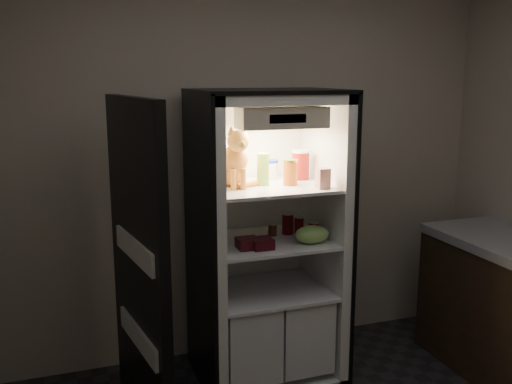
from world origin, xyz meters
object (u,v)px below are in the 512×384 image
parmesan_shaker (263,169)px  soda_can_a (288,224)px  salsa_jar (290,172)px  grape_bag (312,234)px  tabby_cat (233,163)px  cream_carton (323,178)px  soda_can_b (299,225)px  mayo_tub (271,170)px  berry_box_left (248,243)px  condiment_jar (272,229)px  berry_box_right (262,243)px  refrigerator (265,259)px  soda_can_c (314,231)px  pepper_jar (301,165)px

parmesan_shaker → soda_can_a: (0.20, 0.07, -0.38)m
salsa_jar → grape_bag: (0.10, -0.12, -0.38)m
tabby_cat → cream_carton: 0.55m
grape_bag → soda_can_b: bearing=88.1°
mayo_tub → cream_carton: mayo_tub is taller
soda_can_b → berry_box_left: size_ratio=0.89×
mayo_tub → salsa_jar: (0.04, -0.22, 0.02)m
parmesan_shaker → salsa_jar: 0.17m
mayo_tub → berry_box_left: (-0.27, -0.31, -0.38)m
cream_carton → mayo_tub: bearing=115.7°
condiment_jar → berry_box_right: 0.29m
mayo_tub → refrigerator: bearing=-126.2°
soda_can_c → grape_bag: 0.06m
mayo_tub → soda_can_c: (0.18, -0.29, -0.36)m
parmesan_shaker → grape_bag: size_ratio=0.91×
soda_can_a → soda_can_b: size_ratio=1.21×
cream_carton → soda_can_c: (-0.01, 0.10, -0.35)m
mayo_tub → grape_bag: bearing=-66.7°
parmesan_shaker → mayo_tub: parmesan_shaker is taller
cream_carton → pepper_jar: bearing=90.6°
berry_box_right → mayo_tub: bearing=61.2°
soda_can_a → parmesan_shaker: bearing=-161.0°
salsa_jar → grape_bag: salsa_jar is taller
mayo_tub → soda_can_b: size_ratio=1.14×
pepper_jar → soda_can_c: pepper_jar is taller
cream_carton → soda_can_a: (-0.10, 0.29, -0.34)m
salsa_jar → berry_box_right: 0.48m
condiment_jar → berry_box_right: size_ratio=0.64×
soda_can_a → condiment_jar: size_ratio=1.70×
soda_can_b → condiment_jar: 0.18m
parmesan_shaker → mayo_tub: bearing=54.7°
tabby_cat → berry_box_right: (0.12, -0.19, -0.46)m
refrigerator → soda_can_b: 0.31m
parmesan_shaker → soda_can_c: bearing=-22.5°
grape_bag → cream_carton: bearing=-50.6°
condiment_jar → berry_box_right: (-0.16, -0.24, -0.01)m
soda_can_c → condiment_jar: soda_can_c is taller
cream_carton → salsa_jar: bearing=130.4°
cream_carton → soda_can_a: cream_carton is taller
cream_carton → berry_box_left: (-0.45, 0.07, -0.38)m
refrigerator → soda_can_c: 0.38m
refrigerator → grape_bag: 0.38m
berry_box_right → refrigerator: bearing=65.4°
parmesan_shaker → condiment_jar: parmesan_shaker is taller
refrigerator → pepper_jar: bearing=11.1°
parmesan_shaker → grape_bag: (0.26, -0.17, -0.39)m
soda_can_a → berry_box_right: bearing=-137.8°
refrigerator → grape_bag: (0.23, -0.22, 0.20)m
tabby_cat → berry_box_right: bearing=-58.4°
berry_box_left → berry_box_right: bearing=-19.9°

